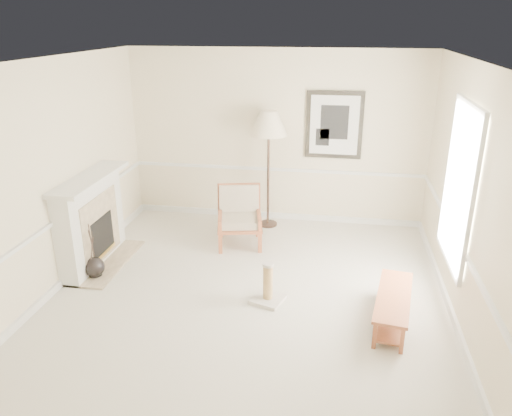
{
  "coord_description": "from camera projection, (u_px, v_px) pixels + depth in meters",
  "views": [
    {
      "loc": [
        1.02,
        -5.44,
        3.33
      ],
      "look_at": [
        -0.0,
        0.7,
        0.95
      ],
      "focal_mm": 35.0,
      "sensor_mm": 36.0,
      "label": 1
    }
  ],
  "objects": [
    {
      "name": "bench",
      "position": [
        393.0,
        304.0,
        5.76
      ],
      "size": [
        0.56,
        1.29,
        0.36
      ],
      "rotation": [
        0.0,
        0.0,
        -0.16
      ],
      "color": "brown",
      "rests_on": "ground"
    },
    {
      "name": "fireplace",
      "position": [
        92.0,
        221.0,
        7.04
      ],
      "size": [
        0.64,
        1.64,
        1.31
      ],
      "color": "white",
      "rests_on": "ground"
    },
    {
      "name": "room",
      "position": [
        259.0,
        154.0,
        5.74
      ],
      "size": [
        5.04,
        5.54,
        2.92
      ],
      "color": "#F2E3BD",
      "rests_on": "ground"
    },
    {
      "name": "scratching_post",
      "position": [
        268.0,
        289.0,
        6.21
      ],
      "size": [
        0.47,
        0.47,
        0.53
      ],
      "rotation": [
        0.0,
        0.0,
        -0.32
      ],
      "color": "beige",
      "rests_on": "ground"
    },
    {
      "name": "ground",
      "position": [
        247.0,
        297.0,
        6.36
      ],
      "size": [
        5.5,
        5.5,
        0.0
      ],
      "primitive_type": "plane",
      "color": "silver",
      "rests_on": "ground"
    },
    {
      "name": "floor_lamp",
      "position": [
        269.0,
        126.0,
        7.97
      ],
      "size": [
        0.78,
        0.78,
        1.96
      ],
      "rotation": [
        0.0,
        0.0,
        0.32
      ],
      "color": "black",
      "rests_on": "ground"
    },
    {
      "name": "floor_vase",
      "position": [
        95.0,
        268.0,
        6.79
      ],
      "size": [
        0.27,
        0.27,
        0.8
      ],
      "rotation": [
        0.0,
        0.0,
        -0.38
      ],
      "color": "black",
      "rests_on": "ground"
    },
    {
      "name": "armchair",
      "position": [
        239.0,
        213.0,
        7.76
      ],
      "size": [
        0.81,
        0.85,
        0.9
      ],
      "rotation": [
        0.0,
        0.0,
        0.22
      ],
      "color": "brown",
      "rests_on": "ground"
    }
  ]
}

